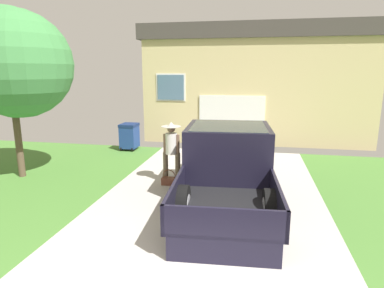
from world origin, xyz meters
The scene contains 6 objects.
pickup_truck centered at (0.34, 4.41, 0.75)m, with size 2.37×5.21×1.69m.
person_with_hat centered at (-1.20, 5.03, 0.98)m, with size 0.52×0.52×1.66m.
handbag centered at (-1.23, 4.86, 0.12)m, with size 0.38×0.20×0.42m.
house_with_garage centered at (0.91, 13.03, 2.43)m, with size 9.57×6.29×4.81m.
front_yard_tree centered at (-5.44, 4.82, 3.22)m, with size 3.16×2.92×4.67m.
wheeled_trash_bin centered at (-3.74, 8.45, 0.55)m, with size 0.60×0.72×1.01m.
Camera 1 is at (0.95, -3.16, 2.96)m, focal length 30.68 mm.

